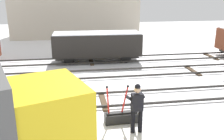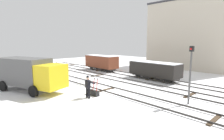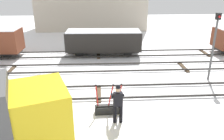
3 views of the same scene
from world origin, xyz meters
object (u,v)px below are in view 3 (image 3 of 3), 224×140
at_px(switch_lever_frame, 108,108).
at_px(rail_worker, 118,102).
at_px(signal_post, 214,41).
at_px(freight_car_mid_siding, 103,41).

bearing_deg(switch_lever_frame, rail_worker, -65.03).
bearing_deg(signal_post, rail_worker, -144.65).
bearing_deg(switch_lever_frame, freight_car_mid_siding, 88.28).
distance_m(rail_worker, freight_car_mid_siding, 9.42).
relative_size(rail_worker, signal_post, 0.44).
bearing_deg(signal_post, switch_lever_frame, -151.03).
bearing_deg(signal_post, freight_car_mid_siding, 139.89).
distance_m(switch_lever_frame, freight_car_mid_siding, 8.74).
bearing_deg(switch_lever_frame, signal_post, 27.13).
height_order(switch_lever_frame, rail_worker, rail_worker).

